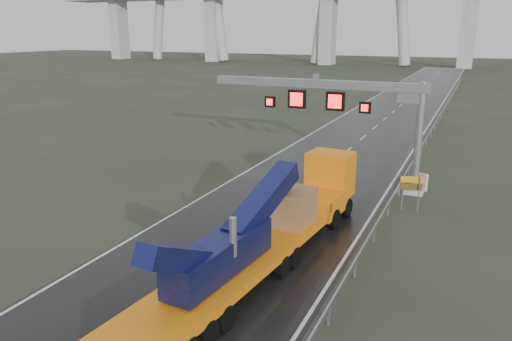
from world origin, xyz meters
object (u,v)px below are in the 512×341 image
at_px(sign_gantry, 346,103).
at_px(heavy_haul_truck, 278,221).
at_px(striped_barrier, 422,182).
at_px(exit_sign_pair, 411,187).

distance_m(sign_gantry, heavy_haul_truck, 12.85).
distance_m(sign_gantry, striped_barrier, 7.26).
bearing_deg(sign_gantry, heavy_haul_truck, -89.53).
xyz_separation_m(sign_gantry, heavy_haul_truck, (0.10, -12.23, -3.93)).
xyz_separation_m(exit_sign_pair, striped_barrier, (0.17, 4.43, -0.95)).
height_order(sign_gantry, striped_barrier, sign_gantry).
distance_m(sign_gantry, exit_sign_pair, 7.41).
bearing_deg(sign_gantry, striped_barrier, 8.80).
distance_m(heavy_haul_truck, striped_barrier, 14.03).
bearing_deg(striped_barrier, sign_gantry, -153.91).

